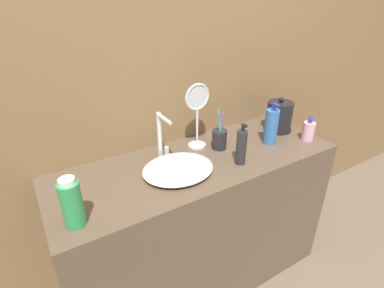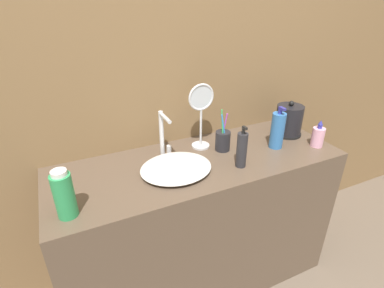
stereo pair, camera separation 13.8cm
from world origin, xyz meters
The scene contains 11 objects.
wall_back centered at (0.00, 0.53, 1.30)m, with size 6.00×0.04×2.60m.
vanity_counter centered at (0.00, 0.25, 0.40)m, with size 1.42×0.51×0.80m.
sink_basin centered at (-0.14, 0.21, 0.82)m, with size 0.33×0.28×0.04m.
faucet centered at (-0.14, 0.38, 0.93)m, with size 0.06×0.13×0.23m.
electric_kettle centered at (0.58, 0.31, 0.88)m, with size 0.16×0.16×0.20m.
toothbrush_cup centered at (0.15, 0.31, 0.86)m, with size 0.08×0.08×0.22m.
lotion_bottle centered at (0.42, 0.21, 0.90)m, with size 0.07×0.07×0.22m.
shampoo_bottle centered at (0.15, 0.13, 0.89)m, with size 0.05×0.05×0.20m.
mouthwash_bottle centered at (0.62, 0.13, 0.86)m, with size 0.06×0.06×0.15m.
hand_cream_bottle centered at (-0.61, 0.11, 0.90)m, with size 0.07×0.07×0.19m.
vanity_mirror centered at (0.07, 0.39, 1.00)m, with size 0.14×0.09×0.34m.
Camera 1 is at (-0.68, -0.79, 1.54)m, focal length 28.00 mm.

